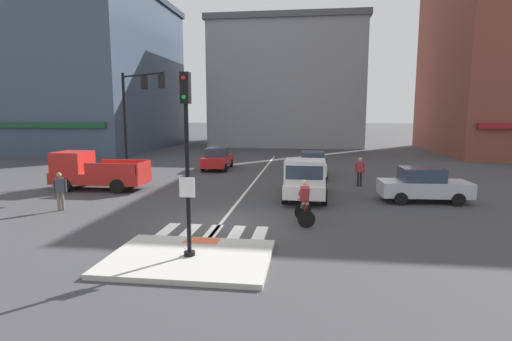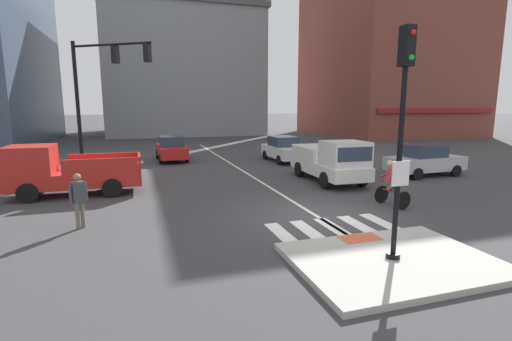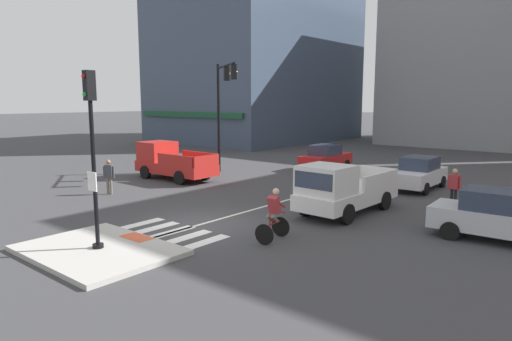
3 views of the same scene
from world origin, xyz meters
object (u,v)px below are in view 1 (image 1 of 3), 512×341
object	(u,v)px
traffic_light_mast	(136,106)
signal_pole	(187,148)
pickup_truck_white_eastbound_mid	(306,180)
pedestrian_waiting_far_side	(360,169)
car_white_eastbound_far	(312,164)
cyclist	(305,201)
car_silver_cross_right	(423,185)
pedestrian_at_curb_left	(60,188)
pickup_truck_red_cross_left	(92,172)
car_red_westbound_distant	(218,159)

from	to	relation	value
traffic_light_mast	signal_pole	bearing A→B (deg)	-60.74
traffic_light_mast	pickup_truck_white_eastbound_mid	world-z (taller)	traffic_light_mast
pedestrian_waiting_far_side	traffic_light_mast	bearing A→B (deg)	179.46
car_white_eastbound_far	cyclist	xyz separation A→B (m)	(-0.38, -11.50, 0.06)
signal_pole	pedestrian_waiting_far_side	distance (m)	14.27
pedestrian_waiting_far_side	cyclist	bearing A→B (deg)	-110.20
car_white_eastbound_far	pedestrian_waiting_far_side	size ratio (longest dim) A/B	2.47
car_silver_cross_right	cyclist	distance (m)	7.17
pedestrian_at_curb_left	pedestrian_waiting_far_side	size ratio (longest dim) A/B	1.00
pickup_truck_red_cross_left	pedestrian_at_curb_left	world-z (taller)	pickup_truck_red_cross_left
pedestrian_at_curb_left	car_red_westbound_distant	bearing A→B (deg)	73.87
traffic_light_mast	pedestrian_waiting_far_side	distance (m)	13.89
car_red_westbound_distant	pedestrian_at_curb_left	xyz separation A→B (m)	(-3.86, -13.35, 0.17)
cyclist	pickup_truck_white_eastbound_mid	bearing A→B (deg)	89.91
car_silver_cross_right	pedestrian_waiting_far_side	size ratio (longest dim) A/B	2.51
car_red_westbound_distant	pickup_truck_white_eastbound_mid	distance (m)	11.75
pickup_truck_white_eastbound_mid	pedestrian_waiting_far_side	distance (m)	5.00
signal_pole	pickup_truck_white_eastbound_mid	size ratio (longest dim) A/B	1.00
pickup_truck_red_cross_left	pedestrian_at_curb_left	bearing A→B (deg)	-75.74
car_red_westbound_distant	car_white_eastbound_far	distance (m)	7.45
signal_pole	pedestrian_at_curb_left	xyz separation A→B (m)	(-7.27, 5.01, -2.25)
car_white_eastbound_far	pickup_truck_white_eastbound_mid	size ratio (longest dim) A/B	0.80
pickup_truck_white_eastbound_mid	car_red_westbound_distant	bearing A→B (deg)	124.36
car_silver_cross_right	pickup_truck_white_eastbound_mid	bearing A→B (deg)	-177.78
signal_pole	pickup_truck_red_cross_left	world-z (taller)	signal_pole
car_silver_cross_right	car_white_eastbound_far	bearing A→B (deg)	126.64
pickup_truck_red_cross_left	pickup_truck_white_eastbound_mid	size ratio (longest dim) A/B	0.99
car_silver_cross_right	pickup_truck_white_eastbound_mid	world-z (taller)	pickup_truck_white_eastbound_mid
car_white_eastbound_far	cyclist	bearing A→B (deg)	-91.87
car_red_westbound_distant	traffic_light_mast	bearing A→B (deg)	-123.64
car_red_westbound_distant	pedestrian_at_curb_left	size ratio (longest dim) A/B	2.48
signal_pole	pickup_truck_red_cross_left	bearing A→B (deg)	131.05
signal_pole	traffic_light_mast	distance (m)	14.68
car_white_eastbound_far	pedestrian_waiting_far_side	world-z (taller)	pedestrian_waiting_far_side
car_red_westbound_distant	car_white_eastbound_far	bearing A→B (deg)	-19.96
signal_pole	pickup_truck_red_cross_left	size ratio (longest dim) A/B	1.01
car_red_westbound_distant	cyclist	world-z (taller)	cyclist
car_silver_cross_right	pickup_truck_white_eastbound_mid	distance (m)	5.54
pickup_truck_red_cross_left	pedestrian_waiting_far_side	size ratio (longest dim) A/B	3.06
signal_pole	car_red_westbound_distant	world-z (taller)	signal_pole
pickup_truck_white_eastbound_mid	cyclist	world-z (taller)	pickup_truck_white_eastbound_mid
car_red_westbound_distant	car_white_eastbound_far	xyz separation A→B (m)	(7.00, -2.54, 0.00)
car_silver_cross_right	cyclist	xyz separation A→B (m)	(-5.54, -4.56, 0.06)
traffic_light_mast	cyclist	size ratio (longest dim) A/B	3.97
traffic_light_mast	pickup_truck_red_cross_left	distance (m)	4.89
traffic_light_mast	pickup_truck_red_cross_left	size ratio (longest dim) A/B	1.31
signal_pole	pedestrian_at_curb_left	bearing A→B (deg)	145.42
car_white_eastbound_far	pedestrian_waiting_far_side	bearing A→B (deg)	-50.06
pedestrian_waiting_far_side	car_white_eastbound_far	bearing A→B (deg)	129.94
car_white_eastbound_far	pedestrian_at_curb_left	size ratio (longest dim) A/B	2.47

